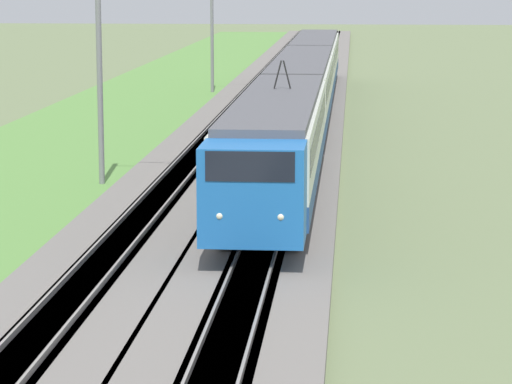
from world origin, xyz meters
name	(u,v)px	position (x,y,z in m)	size (l,w,h in m)	color
ballast_main	(196,159)	(50.00, 0.00, 0.15)	(240.00, 4.40, 0.30)	slate
ballast_adjacent	(291,160)	(50.00, -4.27, 0.15)	(240.00, 4.40, 0.30)	slate
track_main	(196,158)	(50.00, 0.00, 0.16)	(240.00, 1.57, 0.45)	#4C4238
track_adjacent	(291,159)	(50.00, -4.27, 0.16)	(240.00, 1.57, 0.45)	#4C4238
grass_verge	(73,159)	(50.00, 5.60, 0.06)	(240.00, 12.95, 0.12)	#5B8E42
passenger_train	(302,87)	(60.95, -4.27, 2.36)	(64.63, 3.01, 5.05)	blue
catenary_mast_mid	(101,71)	(43.35, 2.82, 4.55)	(0.22, 2.56, 8.81)	slate
catenary_mast_far	(213,31)	(81.08, 2.82, 4.38)	(0.22, 2.56, 8.47)	slate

